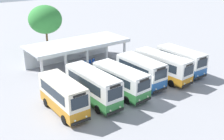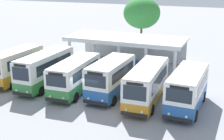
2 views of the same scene
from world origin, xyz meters
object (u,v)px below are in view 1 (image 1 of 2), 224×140
at_px(city_bus_far_end_green, 181,60).
at_px(waiting_chair_middle_seat, 86,63).
at_px(waiting_chair_fifth_seat, 94,61).
at_px(city_bus_second_in_row, 93,85).
at_px(waiting_chair_end_by_column, 77,65).
at_px(city_bus_middle_cream, 120,80).
at_px(city_bus_fifth_blue, 162,65).
at_px(waiting_chair_fourth_seat, 90,62).
at_px(city_bus_fourth_amber, 141,71).
at_px(city_bus_nearest_orange, 63,95).
at_px(waiting_chair_second_from_end, 82,64).

xyz_separation_m(city_bus_far_end_green, waiting_chair_middle_seat, (-8.82, 9.52, -1.25)).
bearing_deg(waiting_chair_fifth_seat, city_bus_second_in_row, -123.65).
height_order(waiting_chair_end_by_column, waiting_chair_fifth_seat, same).
xyz_separation_m(city_bus_middle_cream, waiting_chair_end_by_column, (0.17, 9.80, -1.19)).
relative_size(city_bus_second_in_row, city_bus_middle_cream, 1.05).
xyz_separation_m(city_bus_fifth_blue, waiting_chair_fourth_seat, (-4.70, 9.43, -1.26)).
xyz_separation_m(city_bus_second_in_row, city_bus_fourth_amber, (6.89, 0.16, -0.05)).
bearing_deg(waiting_chair_middle_seat, waiting_chair_fifth_seat, 3.61).
xyz_separation_m(city_bus_nearest_orange, city_bus_fourth_amber, (10.34, 0.23, -0.04)).
height_order(city_bus_nearest_orange, city_bus_fifth_blue, city_bus_nearest_orange).
relative_size(city_bus_second_in_row, waiting_chair_end_by_column, 8.98).
distance_m(waiting_chair_middle_seat, waiting_chair_fourth_seat, 0.67).
xyz_separation_m(city_bus_nearest_orange, waiting_chair_end_by_column, (7.06, 9.58, -1.33)).
bearing_deg(waiting_chair_middle_seat, waiting_chair_second_from_end, 175.71).
distance_m(waiting_chair_second_from_end, waiting_chair_fifth_seat, 2.02).
height_order(city_bus_far_end_green, waiting_chair_middle_seat, city_bus_far_end_green).
bearing_deg(waiting_chair_second_from_end, waiting_chair_fourth_seat, -2.35).
bearing_deg(city_bus_nearest_orange, city_bus_second_in_row, 1.11).
relative_size(city_bus_second_in_row, city_bus_fifth_blue, 0.96).
distance_m(city_bus_far_end_green, waiting_chair_middle_seat, 13.04).
distance_m(waiting_chair_end_by_column, waiting_chair_second_from_end, 0.68).
bearing_deg(waiting_chair_fourth_seat, waiting_chair_fifth_seat, 7.59).
bearing_deg(city_bus_fourth_amber, city_bus_middle_cream, -172.60).
bearing_deg(waiting_chair_fifth_seat, city_bus_nearest_orange, -135.62).
bearing_deg(waiting_chair_end_by_column, city_bus_second_in_row, -110.80).
relative_size(city_bus_fifth_blue, city_bus_far_end_green, 1.16).
height_order(city_bus_middle_cream, city_bus_far_end_green, city_bus_far_end_green).
distance_m(city_bus_second_in_row, city_bus_far_end_green, 13.78).
bearing_deg(waiting_chair_fourth_seat, city_bus_second_in_row, -120.97).
bearing_deg(city_bus_fourth_amber, city_bus_nearest_orange, -178.75).
distance_m(waiting_chair_end_by_column, waiting_chair_fifth_seat, 2.70).
relative_size(city_bus_fourth_amber, waiting_chair_fourth_seat, 7.70).
distance_m(city_bus_second_in_row, city_bus_fifth_blue, 10.34).
height_order(city_bus_fourth_amber, waiting_chair_middle_seat, city_bus_fourth_amber).
bearing_deg(city_bus_nearest_orange, waiting_chair_middle_seat, 48.38).
relative_size(city_bus_second_in_row, waiting_chair_second_from_end, 8.98).
relative_size(city_bus_nearest_orange, waiting_chair_middle_seat, 7.73).
bearing_deg(city_bus_far_end_green, waiting_chair_second_from_end, 134.79).
height_order(city_bus_second_in_row, city_bus_far_end_green, city_bus_second_in_row).
bearing_deg(waiting_chair_fourth_seat, city_bus_nearest_orange, -133.84).
distance_m(city_bus_nearest_orange, waiting_chair_fifth_seat, 13.72).
bearing_deg(city_bus_fourth_amber, waiting_chair_middle_seat, 101.79).
distance_m(city_bus_fourth_amber, waiting_chair_middle_seat, 9.53).
height_order(city_bus_fifth_blue, waiting_chair_fifth_seat, city_bus_fifth_blue).
bearing_deg(waiting_chair_second_from_end, city_bus_second_in_row, -114.41).
bearing_deg(waiting_chair_second_from_end, city_bus_nearest_orange, -129.11).
bearing_deg(city_bus_second_in_row, city_bus_nearest_orange, -178.89).
bearing_deg(waiting_chair_second_from_end, city_bus_far_end_green, -45.21).
relative_size(city_bus_fifth_blue, waiting_chair_middle_seat, 9.38).
distance_m(waiting_chair_end_by_column, waiting_chair_fourth_seat, 2.03).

